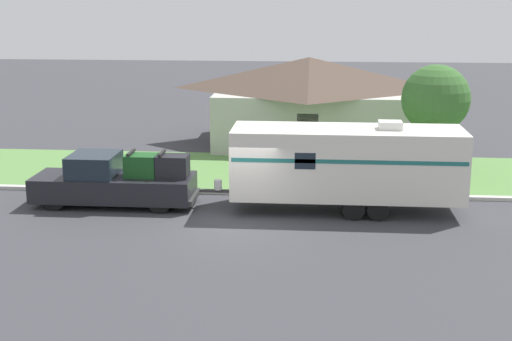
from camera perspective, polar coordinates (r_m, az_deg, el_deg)
ground_plane at (r=23.91m, az=-1.44°, el=-4.38°), size 120.00×120.00×0.00m
curb_strip at (r=27.46m, az=-0.59°, el=-1.79°), size 80.00×0.30×0.14m
lawn_strip at (r=30.99m, az=0.05°, el=-0.07°), size 80.00×7.00×0.03m
house_across_street at (r=36.74m, az=4.24°, el=5.72°), size 9.95×7.49×4.42m
pickup_truck at (r=26.44m, az=-11.18°, el=-0.87°), size 5.92×2.05×2.02m
travel_trailer at (r=25.24m, az=7.30°, el=0.64°), size 9.29×2.49×3.25m
mailbox at (r=27.99m, az=3.33°, el=0.41°), size 0.48×0.20×1.27m
tree_in_yard at (r=30.67m, az=14.18°, el=5.57°), size 2.85×2.85×4.71m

